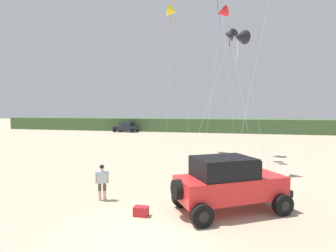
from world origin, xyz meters
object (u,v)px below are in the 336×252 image
at_px(jeep, 229,182).
at_px(distant_pickup, 126,127).
at_px(kite_white_parafoil, 222,13).
at_px(cooler_box, 141,211).
at_px(kite_orange_streamer, 232,35).
at_px(kite_pink_ribbon, 172,11).
at_px(kite_red_delta, 240,37).
at_px(kite_blue_swept, 231,37).
at_px(person_watching, 102,180).

distance_m(jeep, distant_pickup, 41.35).
bearing_deg(jeep, kite_white_parafoil, 94.11).
bearing_deg(jeep, cooler_box, -158.16).
relative_size(kite_orange_streamer, kite_pink_ribbon, 0.72).
relative_size(distant_pickup, kite_red_delta, 0.52).
bearing_deg(kite_pink_ribbon, kite_white_parafoil, -11.39).
bearing_deg(jeep, kite_orange_streamer, 90.37).
relative_size(kite_white_parafoil, kite_red_delta, 1.48).
bearing_deg(kite_orange_streamer, kite_white_parafoil, 104.85).
relative_size(cooler_box, kite_pink_ribbon, 0.04).
height_order(jeep, kite_pink_ribbon, kite_pink_ribbon).
relative_size(kite_white_parafoil, kite_blue_swept, 1.28).
height_order(jeep, kite_blue_swept, kite_blue_swept).
xyz_separation_m(person_watching, distant_pickup, (-14.00, 36.38, 0.00)).
xyz_separation_m(jeep, distant_pickup, (-19.70, 36.36, -0.26)).
distance_m(jeep, kite_orange_streamer, 13.70).
bearing_deg(kite_orange_streamer, distant_pickup, 127.24).
height_order(cooler_box, kite_pink_ribbon, kite_pink_ribbon).
distance_m(cooler_box, kite_pink_ribbon, 21.52).
height_order(jeep, person_watching, jeep).
bearing_deg(kite_orange_streamer, kite_red_delta, -82.03).
relative_size(person_watching, kite_red_delta, 0.18).
distance_m(distant_pickup, kite_orange_streamer, 33.68).
xyz_separation_m(kite_orange_streamer, kite_red_delta, (0.55, -3.93, -1.21)).
relative_size(jeep, person_watching, 2.98).
distance_m(jeep, person_watching, 5.71).
bearing_deg(distant_pickup, kite_red_delta, -55.85).
bearing_deg(jeep, person_watching, -179.76).
bearing_deg(jeep, kite_red_delta, 85.83).
distance_m(person_watching, kite_blue_swept, 15.84).
relative_size(distant_pickup, kite_orange_streamer, 0.45).
bearing_deg(distant_pickup, kite_pink_ribbon, -56.95).
bearing_deg(kite_white_parafoil, distant_pickup, 130.00).
bearing_deg(kite_pink_ribbon, kite_blue_swept, -31.09).
distance_m(jeep, cooler_box, 3.74).
bearing_deg(distant_pickup, kite_white_parafoil, -50.00).
xyz_separation_m(jeep, kite_white_parafoil, (-1.01, 14.09, 11.81)).
xyz_separation_m(jeep, cooler_box, (-3.34, -1.34, -1.01)).
relative_size(kite_orange_streamer, kite_red_delta, 1.14).
distance_m(kite_white_parafoil, kite_red_delta, 8.74).
height_order(kite_orange_streamer, kite_blue_swept, kite_blue_swept).
bearing_deg(kite_white_parafoil, jeep, -85.89).
xyz_separation_m(kite_blue_swept, kite_pink_ribbon, (-5.71, 3.45, 3.78)).
bearing_deg(kite_white_parafoil, person_watching, -108.38).
height_order(person_watching, cooler_box, person_watching).
height_order(distant_pickup, kite_pink_ribbon, kite_pink_ribbon).
xyz_separation_m(kite_white_parafoil, kite_red_delta, (1.49, -7.49, -4.25)).
bearing_deg(cooler_box, kite_pink_ribbon, 96.60).
height_order(person_watching, distant_pickup, distant_pickup).
relative_size(jeep, kite_orange_streamer, 0.47).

